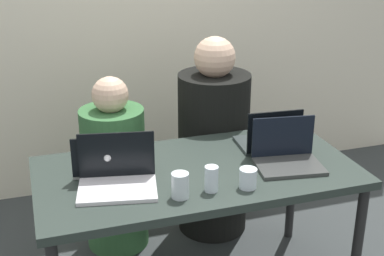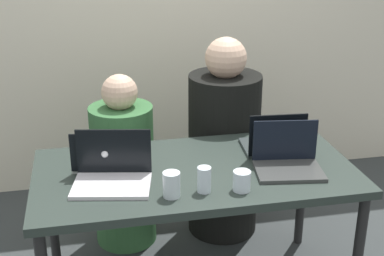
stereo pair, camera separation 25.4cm
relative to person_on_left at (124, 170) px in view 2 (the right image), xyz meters
name	(u,v)px [view 2 (the right image)]	position (x,y,z in m)	size (l,w,h in m)	color
back_wall	(153,19)	(0.30, 0.81, 0.73)	(4.50, 0.10, 2.37)	beige
desk	(195,181)	(0.30, -0.59, 0.20)	(1.52, 0.77, 0.72)	#26312C
person_on_left	(124,170)	(0.00, 0.00, 0.00)	(0.42, 0.42, 1.04)	#346537
person_on_right	(224,149)	(0.60, 0.00, 0.08)	(0.49, 0.49, 1.22)	black
laptop_front_left	(112,173)	(-0.09, -0.66, 0.31)	(0.38, 0.30, 0.23)	silver
laptop_front_right	(287,160)	(0.73, -0.68, 0.31)	(0.34, 0.28, 0.22)	#3A3C3B
laptop_back_left	(108,159)	(-0.10, -0.50, 0.31)	(0.36, 0.27, 0.20)	silver
laptop_back_right	(273,143)	(0.73, -0.48, 0.31)	(0.31, 0.28, 0.23)	#333C3B
water_glass_right	(242,182)	(0.46, -0.84, 0.30)	(0.08, 0.08, 0.09)	silver
water_glass_center	(204,181)	(0.29, -0.82, 0.31)	(0.06, 0.06, 0.12)	silver
water_glass_left	(172,186)	(0.15, -0.83, 0.31)	(0.08, 0.08, 0.11)	silver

